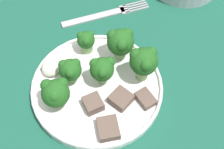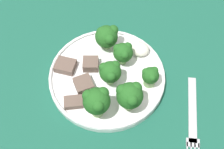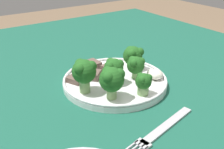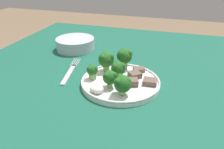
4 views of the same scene
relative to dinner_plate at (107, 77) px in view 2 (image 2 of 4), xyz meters
name	(u,v)px [view 2 (image 2 of 4)]	position (x,y,z in m)	size (l,w,h in m)	color
table	(94,106)	(0.02, 0.03, -0.10)	(1.15, 1.13, 0.73)	#195642
dinner_plate	(107,77)	(0.00, 0.00, 0.00)	(0.23, 0.23, 0.02)	white
fork	(192,121)	(-0.18, 0.04, -0.01)	(0.06, 0.19, 0.00)	#B2B2B7
broccoli_floret_near_rim_left	(130,96)	(-0.06, 0.05, 0.04)	(0.05, 0.05, 0.06)	#7FA866
broccoli_floret_center_left	(150,76)	(-0.08, -0.01, 0.03)	(0.03, 0.03, 0.05)	#7FA866
broccoli_floret_back_left	(110,72)	(-0.01, 0.01, 0.04)	(0.04, 0.04, 0.06)	#7FA866
broccoli_floret_front_left	(108,37)	(0.02, -0.07, 0.04)	(0.05, 0.05, 0.06)	#7FA866
broccoli_floret_center_back	(123,52)	(-0.02, -0.04, 0.04)	(0.04, 0.04, 0.05)	#7FA866
broccoli_floret_mid_cluster	(97,101)	(-0.01, 0.08, 0.05)	(0.05, 0.05, 0.07)	#7FA866
meat_slice_front_slice	(84,84)	(0.03, 0.04, 0.01)	(0.05, 0.05, 0.02)	brown
meat_slice_middle_slice	(91,64)	(0.04, -0.01, 0.01)	(0.04, 0.04, 0.02)	brown
meat_slice_rear_slice	(73,102)	(0.04, 0.08, 0.01)	(0.04, 0.04, 0.01)	brown
meat_slice_edge_slice	(65,66)	(0.08, 0.01, 0.01)	(0.04, 0.04, 0.02)	brown
sauce_dollop	(140,49)	(-0.05, -0.08, 0.01)	(0.04, 0.03, 0.02)	silver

